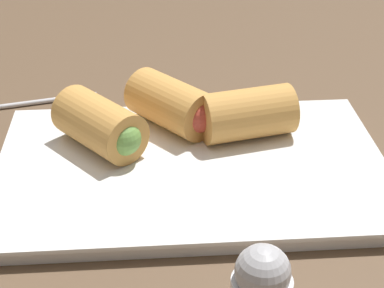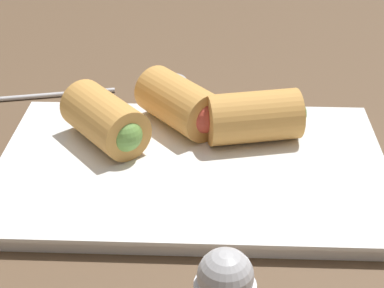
% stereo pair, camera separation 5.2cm
% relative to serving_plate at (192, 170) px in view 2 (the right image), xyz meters
% --- Properties ---
extents(table_surface, '(1.80, 1.40, 0.02)m').
position_rel_serving_plate_xyz_m(table_surface, '(-0.01, 0.01, -0.02)').
color(table_surface, brown).
rests_on(table_surface, ground).
extents(serving_plate, '(0.33, 0.21, 0.01)m').
position_rel_serving_plate_xyz_m(serving_plate, '(0.00, 0.00, 0.00)').
color(serving_plate, white).
rests_on(serving_plate, table_surface).
extents(roll_front_left, '(0.09, 0.09, 0.04)m').
position_rel_serving_plate_xyz_m(roll_front_left, '(0.07, -0.03, 0.03)').
color(roll_front_left, '#D19347').
rests_on(roll_front_left, serving_plate).
extents(roll_front_right, '(0.09, 0.06, 0.04)m').
position_rel_serving_plate_xyz_m(roll_front_right, '(-0.06, -0.04, 0.03)').
color(roll_front_right, '#D19347').
rests_on(roll_front_right, serving_plate).
extents(roll_back_left, '(0.09, 0.09, 0.04)m').
position_rel_serving_plate_xyz_m(roll_back_left, '(0.01, -0.06, 0.03)').
color(roll_back_left, '#D19347').
rests_on(roll_back_left, serving_plate).
extents(spoon, '(0.20, 0.06, 0.02)m').
position_rel_serving_plate_xyz_m(spoon, '(0.05, -0.17, -0.00)').
color(spoon, silver).
rests_on(spoon, table_surface).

